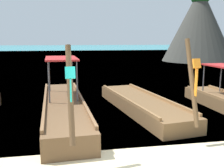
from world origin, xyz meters
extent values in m
plane|color=teal|center=(0.00, 61.05, 0.00)|extent=(120.00, 120.00, 0.00)
cube|color=brown|center=(-1.54, 4.09, 0.29)|extent=(1.71, 7.04, 0.57)
cube|color=brown|center=(-2.18, 4.05, 0.62)|extent=(0.42, 6.42, 0.10)
cube|color=brown|center=(-0.91, 4.12, 0.62)|extent=(0.42, 6.42, 0.10)
cylinder|color=brown|center=(-1.35, 0.43, 1.58)|extent=(0.16, 0.77, 2.05)
cube|color=#1ECCBC|center=(-1.34, 0.27, 2.05)|extent=(0.21, 0.14, 0.25)
cube|color=#1ECCBC|center=(-1.34, 0.25, 1.69)|extent=(0.03, 0.08, 0.47)
cylinder|color=#4C4C51|center=(-2.01, 3.89, 1.27)|extent=(0.05, 0.05, 1.40)
cylinder|color=#4C4C51|center=(-1.07, 3.94, 1.27)|extent=(0.05, 0.05, 1.40)
cylinder|color=#4C4C51|center=(-2.12, 5.98, 1.27)|extent=(0.05, 0.05, 1.40)
cylinder|color=#4C4C51|center=(-1.18, 6.03, 1.27)|extent=(0.05, 0.05, 1.40)
cube|color=#AD2323|center=(-1.59, 4.96, 2.00)|extent=(1.26, 2.35, 0.06)
cube|color=brown|center=(1.35, 4.31, 0.24)|extent=(2.22, 6.01, 0.48)
cube|color=brown|center=(0.70, 4.22, 0.53)|extent=(0.85, 5.35, 0.10)
cube|color=brown|center=(2.00, 4.41, 0.53)|extent=(0.85, 5.35, 0.10)
cylinder|color=brown|center=(1.79, 1.25, 1.60)|extent=(0.23, 0.75, 2.26)
cube|color=orange|center=(1.81, 1.10, 2.11)|extent=(0.22, 0.15, 0.25)
cube|color=orange|center=(1.82, 1.08, 1.63)|extent=(0.04, 0.08, 0.72)
cube|color=brown|center=(4.22, 3.55, 0.52)|extent=(0.22, 5.13, 0.10)
cylinder|color=#4C4C51|center=(4.31, 5.08, 1.06)|extent=(0.05, 0.05, 1.17)
cylinder|color=#4C4C51|center=(5.12, 5.11, 1.06)|extent=(0.05, 0.05, 1.17)
cone|color=#383833|center=(14.89, 25.43, 4.53)|extent=(8.71, 8.71, 9.06)
cone|color=#3D3D38|center=(17.39, 26.30, 2.00)|extent=(4.49, 4.49, 3.99)
camera|label=1|loc=(-1.42, -4.92, 2.70)|focal=41.53mm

